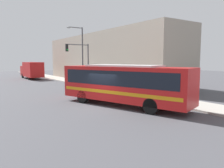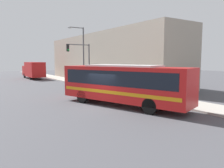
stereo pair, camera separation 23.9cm
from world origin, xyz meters
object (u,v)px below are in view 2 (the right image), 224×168
Objects in this scene: fire_hydrant at (136,91)px; pedestrian_near_corner at (110,82)px; city_bus at (123,82)px; street_lamp at (82,51)px; traffic_light_pole at (82,57)px; parking_meter at (93,79)px; delivery_truck at (33,70)px.

pedestrian_near_corner is at bearing 82.31° from fire_hydrant.
street_lamp is (3.62, 14.64, 2.92)m from city_bus.
traffic_light_pole is 3.27m from parking_meter.
fire_hydrant is 12.58m from street_lamp.
city_bus is at bearing -101.94° from traffic_light_pole.
street_lamp is 7.13m from pedestrian_near_corner.
city_bus is 4.77m from fire_hydrant.
city_bus is 12.10m from parking_meter.
street_lamp is at bearing 63.63° from traffic_light_pole.
traffic_light_pole reaches higher than pedestrian_near_corner.
street_lamp is (-0.03, 11.85, 4.23)m from fire_hydrant.
fire_hydrant is 0.50× the size of pedestrian_near_corner.
pedestrian_near_corner is (0.80, 5.89, 0.40)m from fire_hydrant.
city_bus is 13.82× the size of fire_hydrant.
fire_hydrant is 0.14× the size of traffic_light_pole.
parking_meter is at bearing 53.80° from city_bus.
pedestrian_near_corner reaches higher than fire_hydrant.
traffic_light_pole is 0.70× the size of street_lamp.
parking_meter is at bearing -80.29° from delivery_truck.
street_lamp is (0.92, 1.85, 0.85)m from traffic_light_pole.
traffic_light_pole is at bearing 95.40° from fire_hydrant.
pedestrian_near_corner is at bearing 44.25° from city_bus.
fire_hydrant is at bearing -83.44° from delivery_truck.
parking_meter is (3.65, 11.51, -0.79)m from city_bus.
pedestrian_near_corner is (4.44, 8.67, -0.90)m from city_bus.
traffic_light_pole reaches higher than fire_hydrant.
fire_hydrant is at bearing -89.86° from street_lamp.
traffic_light_pole is at bearing 112.93° from pedestrian_near_corner.
parking_meter is (0.95, -1.27, -2.86)m from traffic_light_pole.
parking_meter is at bearing 90.00° from fire_hydrant.
city_bus is 15.36m from street_lamp.
fire_hydrant is at bearing -90.00° from parking_meter.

